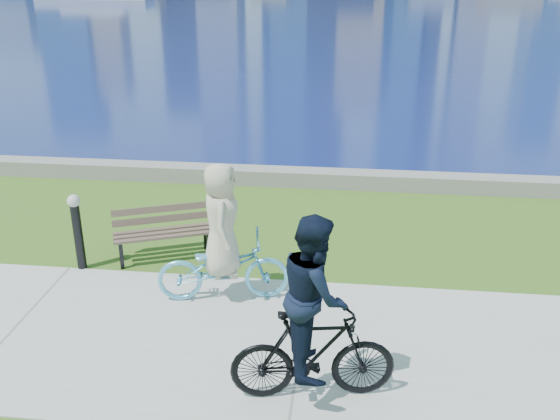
{
  "coord_description": "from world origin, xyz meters",
  "views": [
    {
      "loc": [
        0.54,
        -6.95,
        4.89
      ],
      "look_at": [
        -0.51,
        2.06,
        1.1
      ],
      "focal_mm": 40.0,
      "sensor_mm": 36.0,
      "label": 1
    }
  ],
  "objects_px": {
    "park_bench": "(163,228)",
    "cyclist_woman": "(222,251)",
    "bollard_lamp": "(77,227)",
    "cyclist_man": "(314,325)"
  },
  "relations": [
    {
      "from": "park_bench",
      "to": "bollard_lamp",
      "type": "xyz_separation_m",
      "value": [
        -1.23,
        -0.6,
        0.23
      ]
    },
    {
      "from": "bollard_lamp",
      "to": "cyclist_man",
      "type": "relative_size",
      "value": 0.57
    },
    {
      "from": "park_bench",
      "to": "cyclist_woman",
      "type": "height_order",
      "value": "cyclist_woman"
    },
    {
      "from": "bollard_lamp",
      "to": "cyclist_man",
      "type": "height_order",
      "value": "cyclist_man"
    },
    {
      "from": "bollard_lamp",
      "to": "cyclist_woman",
      "type": "xyz_separation_m",
      "value": [
        2.53,
        -0.69,
        0.06
      ]
    },
    {
      "from": "bollard_lamp",
      "to": "cyclist_woman",
      "type": "height_order",
      "value": "cyclist_woman"
    },
    {
      "from": "bollard_lamp",
      "to": "cyclist_man",
      "type": "xyz_separation_m",
      "value": [
        4.01,
        -2.77,
        0.24
      ]
    },
    {
      "from": "park_bench",
      "to": "cyclist_woman",
      "type": "xyz_separation_m",
      "value": [
        1.3,
        -1.29,
        0.29
      ]
    },
    {
      "from": "bollard_lamp",
      "to": "cyclist_man",
      "type": "distance_m",
      "value": 4.88
    },
    {
      "from": "cyclist_man",
      "to": "park_bench",
      "type": "bearing_deg",
      "value": 29.82
    }
  ]
}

